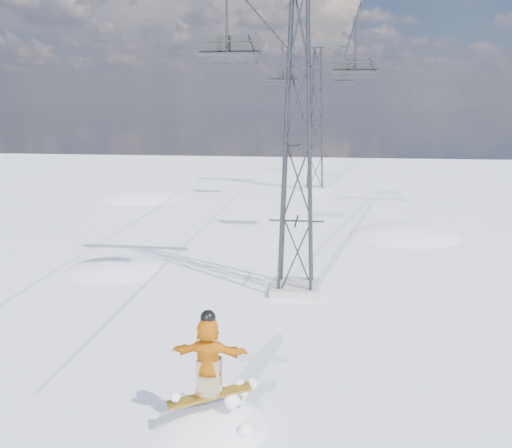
% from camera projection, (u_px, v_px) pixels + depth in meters
% --- Properties ---
extents(ground, '(120.00, 120.00, 0.00)m').
position_uv_depth(ground, '(242.00, 397.00, 13.93)').
color(ground, white).
rests_on(ground, ground).
extents(snow_terrain, '(39.00, 37.00, 22.00)m').
position_uv_depth(snow_terrain, '(221.00, 362.00, 37.16)').
color(snow_terrain, white).
rests_on(snow_terrain, ground).
extents(lift_tower_near, '(5.20, 1.80, 11.43)m').
position_uv_depth(lift_tower_near, '(298.00, 147.00, 20.42)').
color(lift_tower_near, '#999999').
rests_on(lift_tower_near, ground).
extents(lift_tower_far, '(5.20, 1.80, 11.43)m').
position_uv_depth(lift_tower_far, '(316.00, 121.00, 44.64)').
color(lift_tower_far, '#999999').
rests_on(lift_tower_far, ground).
extents(haul_cables, '(4.46, 51.00, 0.06)m').
position_uv_depth(haul_cables, '(312.00, 28.00, 30.41)').
color(haul_cables, black).
rests_on(haul_cables, ground).
extents(lift_chair_near, '(2.10, 0.60, 2.60)m').
position_uv_depth(lift_chair_near, '(227.00, 47.00, 18.28)').
color(lift_chair_near, black).
rests_on(lift_chair_near, ground).
extents(lift_chair_mid, '(2.21, 0.64, 2.74)m').
position_uv_depth(lift_chair_mid, '(355.00, 67.00, 27.01)').
color(lift_chair_mid, black).
rests_on(lift_chair_mid, ground).
extents(lift_chair_far, '(2.22, 0.64, 2.75)m').
position_uv_depth(lift_chair_far, '(282.00, 77.00, 38.65)').
color(lift_chair_far, black).
rests_on(lift_chair_far, ground).
extents(lift_chair_extra, '(1.91, 0.55, 2.37)m').
position_uv_depth(lift_chair_extra, '(344.00, 79.00, 52.40)').
color(lift_chair_extra, black).
rests_on(lift_chair_extra, ground).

